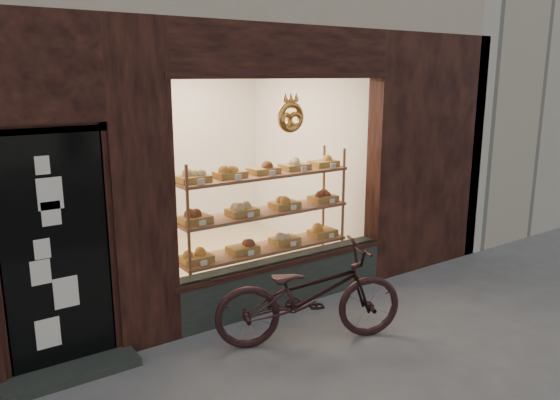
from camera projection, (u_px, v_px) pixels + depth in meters
display_shelf at (264, 222)px, 6.48m from camera, size 2.20×0.45×1.70m
bicycle at (309, 295)px, 5.33m from camera, size 1.97×1.32×0.98m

